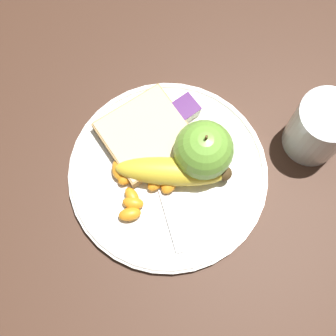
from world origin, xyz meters
TOP-DOWN VIEW (x-y plane):
  - ground_plane at (0.00, 0.00)m, footprint 3.00×3.00m
  - plate at (0.00, 0.00)m, footprint 0.29×0.29m
  - juice_glass at (-0.20, 0.08)m, footprint 0.08×0.08m
  - apple at (-0.05, 0.01)m, footprint 0.08×0.08m
  - banana at (-0.01, 0.01)m, footprint 0.14×0.13m
  - bread_slice at (-0.01, -0.06)m, footprint 0.12×0.12m
  - fork at (0.01, -0.00)m, footprint 0.09×0.18m
  - jam_packet at (-0.07, -0.06)m, footprint 0.04×0.03m
  - orange_segment_0 at (0.02, 0.01)m, footprint 0.03×0.02m
  - orange_segment_1 at (0.01, 0.02)m, footprint 0.04×0.03m
  - orange_segment_2 at (0.08, 0.02)m, footprint 0.04×0.03m
  - orange_segment_3 at (0.07, 0.01)m, footprint 0.03×0.03m
  - orange_segment_4 at (0.05, -0.03)m, footprint 0.03×0.02m
  - orange_segment_5 at (0.06, -0.00)m, footprint 0.02×0.03m
  - orange_segment_6 at (0.05, -0.04)m, footprint 0.04×0.04m

SIDE VIEW (x-z plane):
  - ground_plane at x=0.00m, z-range 0.00..0.00m
  - plate at x=0.00m, z-range 0.00..0.02m
  - fork at x=0.01m, z-range 0.01..0.02m
  - orange_segment_5 at x=0.06m, z-range 0.01..0.03m
  - orange_segment_0 at x=0.02m, z-range 0.01..0.03m
  - orange_segment_3 at x=0.07m, z-range 0.01..0.03m
  - orange_segment_4 at x=0.05m, z-range 0.01..0.03m
  - orange_segment_2 at x=0.08m, z-range 0.01..0.03m
  - orange_segment_6 at x=0.05m, z-range 0.01..0.03m
  - orange_segment_1 at x=0.01m, z-range 0.01..0.03m
  - jam_packet at x=-0.07m, z-range 0.01..0.03m
  - bread_slice at x=-0.01m, z-range 0.01..0.03m
  - banana at x=-0.01m, z-range 0.01..0.05m
  - juice_glass at x=-0.20m, z-range 0.00..0.10m
  - apple at x=-0.05m, z-range 0.01..0.10m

